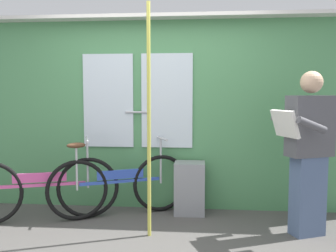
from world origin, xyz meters
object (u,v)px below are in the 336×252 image
at_px(trash_bin_by_wall, 190,188).
at_px(bicycle_leaning_behind, 39,188).
at_px(bicycle_near_door, 120,184).
at_px(handrail_pole, 149,122).
at_px(passenger_reading_newspaper, 308,150).

bearing_deg(trash_bin_by_wall, bicycle_leaning_behind, -165.73).
distance_m(bicycle_near_door, handrail_pole, 1.02).
bearing_deg(bicycle_leaning_behind, bicycle_near_door, -0.73).
distance_m(bicycle_near_door, trash_bin_by_wall, 0.79).
relative_size(bicycle_leaning_behind, passenger_reading_newspaper, 1.01).
bearing_deg(passenger_reading_newspaper, handrail_pole, -16.38).
xyz_separation_m(bicycle_near_door, bicycle_leaning_behind, (-0.82, -0.26, 0.01)).
bearing_deg(bicycle_leaning_behind, trash_bin_by_wall, -4.40).
bearing_deg(trash_bin_by_wall, bicycle_near_door, -169.72).
height_order(bicycle_leaning_behind, handrail_pole, handrail_pole).
bearing_deg(handrail_pole, passenger_reading_newspaper, 6.04).
height_order(bicycle_near_door, bicycle_leaning_behind, bicycle_leaning_behind).
distance_m(trash_bin_by_wall, handrail_pole, 1.13).
relative_size(bicycle_leaning_behind, trash_bin_by_wall, 2.69).
bearing_deg(trash_bin_by_wall, handrail_pole, -117.93).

